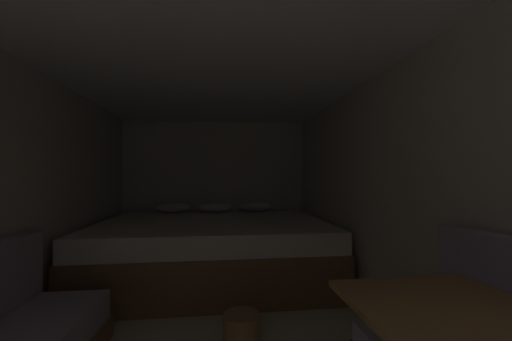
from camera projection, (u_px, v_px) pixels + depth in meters
wall_back at (215, 188)px, 4.43m from camera, size 2.80×0.05×2.02m
wall_right at (393, 200)px, 2.21m from camera, size 0.05×4.76×2.02m
ceiling_slab at (210, 55)px, 2.06m from camera, size 2.80×4.76×0.05m
bed at (214, 248)px, 3.43m from camera, size 2.58×1.87×0.82m
dinette_table at (450, 340)px, 1.00m from camera, size 0.64×0.61×0.73m
wicker_basket at (241, 328)px, 2.08m from camera, size 0.26×0.26×0.20m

